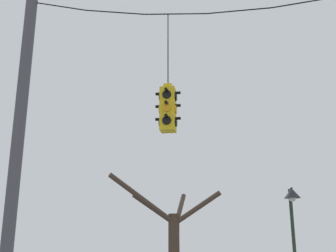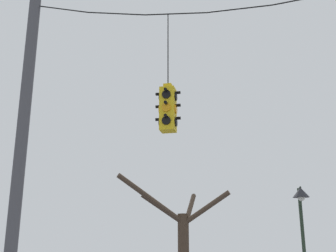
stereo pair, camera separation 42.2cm
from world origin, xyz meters
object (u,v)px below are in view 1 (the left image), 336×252
traffic_light_near_left_pole (168,108)px  bare_tree (171,240)px  utility_pole_left (17,150)px  street_lamp (293,213)px

traffic_light_near_left_pole → bare_tree: bearing=98.8°
utility_pole_left → street_lamp: size_ratio=2.12×
utility_pole_left → street_lamp: bearing=41.2°
utility_pole_left → bare_tree: (2.41, 7.90, -1.93)m
traffic_light_near_left_pole → street_lamp: traffic_light_near_left_pole is taller
utility_pole_left → bare_tree: 8.48m
bare_tree → street_lamp: bearing=-22.4°
bare_tree → utility_pole_left: bearing=-107.0°
utility_pole_left → traffic_light_near_left_pole: 3.74m
traffic_light_near_left_pole → bare_tree: 8.46m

